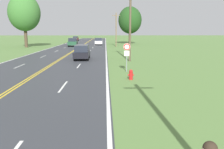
% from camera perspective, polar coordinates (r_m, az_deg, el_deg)
% --- Properties ---
extents(fire_hydrant, '(0.43, 0.27, 0.74)m').
position_cam_1_polar(fire_hydrant, '(17.01, 4.57, -0.00)').
color(fire_hydrant, red).
rests_on(fire_hydrant, ground).
extents(traffic_sign, '(0.60, 0.10, 2.43)m').
position_cam_1_polar(traffic_sign, '(20.10, 3.58, 5.80)').
color(traffic_sign, gray).
rests_on(traffic_sign, ground).
extents(utility_pole_midground, '(1.80, 0.24, 9.38)m').
position_cam_1_polar(utility_pole_midground, '(27.39, 4.41, 13.32)').
color(utility_pole_midground, brown).
rests_on(utility_pole_midground, ground).
extents(utility_pole_far, '(1.80, 0.24, 7.43)m').
position_cam_1_polar(utility_pole_far, '(53.73, 0.99, 10.85)').
color(utility_pole_far, brown).
rests_on(utility_pole_far, ground).
extents(tree_left_verge, '(6.62, 6.62, 11.03)m').
position_cam_1_polar(tree_left_verge, '(54.52, -20.36, 13.72)').
color(tree_left_verge, '#473828').
rests_on(tree_left_verge, ground).
extents(tree_behind_sign, '(6.19, 6.19, 9.87)m').
position_cam_1_polar(tree_behind_sign, '(64.98, 4.35, 12.88)').
color(tree_behind_sign, brown).
rests_on(tree_behind_sign, ground).
extents(car_black_van_approaching, '(1.85, 4.89, 1.77)m').
position_cam_1_polar(car_black_van_approaching, '(29.68, -7.21, 5.46)').
color(car_black_van_approaching, black).
rests_on(car_black_van_approaching, ground).
extents(car_dark_green_suv_mid_near, '(2.02, 4.14, 1.92)m').
position_cam_1_polar(car_dark_green_suv_mid_near, '(55.03, -9.40, 7.74)').
color(car_dark_green_suv_mid_near, black).
rests_on(car_dark_green_suv_mid_near, ground).
extents(car_silver_van_mid_far, '(1.90, 4.34, 1.74)m').
position_cam_1_polar(car_silver_van_mid_far, '(60.48, -3.24, 8.00)').
color(car_silver_van_mid_far, black).
rests_on(car_silver_van_mid_far, ground).
extents(car_maroon_suv_receding, '(1.77, 4.35, 1.62)m').
position_cam_1_polar(car_maroon_suv_receding, '(85.94, -8.72, 8.58)').
color(car_maroon_suv_receding, black).
rests_on(car_maroon_suv_receding, ground).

